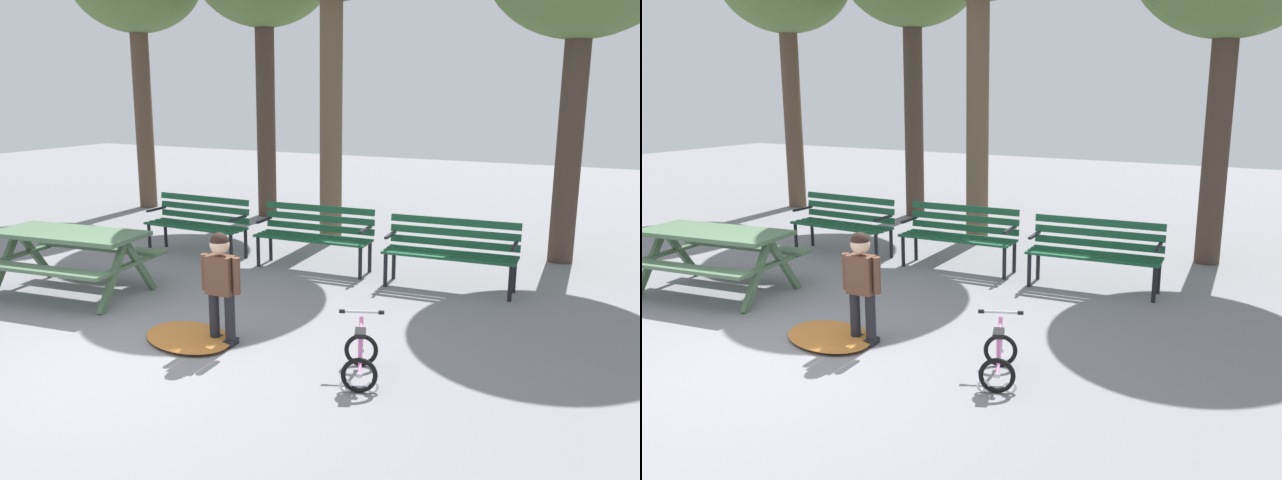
# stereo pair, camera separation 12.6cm
# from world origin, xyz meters

# --- Properties ---
(ground) EXTENTS (36.00, 36.00, 0.00)m
(ground) POSITION_xyz_m (0.00, 0.00, 0.00)
(ground) COLOR gray
(picnic_table) EXTENTS (1.95, 1.54, 0.79)m
(picnic_table) POSITION_xyz_m (-1.94, 1.36, 0.59)
(picnic_table) COLOR #4C6B4C
(picnic_table) RESTS_ON ground
(park_bench_far_left) EXTENTS (1.61, 0.49, 0.85)m
(park_bench_far_left) POSITION_xyz_m (-1.80, 3.63, 0.51)
(park_bench_far_left) COLOR #195133
(park_bench_far_left) RESTS_ON ground
(park_bench_left) EXTENTS (1.62, 0.54, 0.85)m
(park_bench_left) POSITION_xyz_m (0.09, 3.71, 0.51)
(park_bench_left) COLOR #195133
(park_bench_left) RESTS_ON ground
(park_bench_right) EXTENTS (1.63, 0.57, 0.85)m
(park_bench_right) POSITION_xyz_m (1.99, 3.65, 0.51)
(park_bench_right) COLOR #195133
(park_bench_right) RESTS_ON ground
(child_standing) EXTENTS (0.42, 0.19, 1.10)m
(child_standing) POSITION_xyz_m (0.56, 0.88, 0.65)
(child_standing) COLOR black
(child_standing) RESTS_ON ground
(kids_bicycle) EXTENTS (0.52, 0.63, 0.54)m
(kids_bicycle) POSITION_xyz_m (2.05, 0.77, 0.20)
(kids_bicycle) COLOR black
(kids_bicycle) RESTS_ON ground
(leaf_pile) EXTENTS (1.19, 0.99, 0.07)m
(leaf_pile) POSITION_xyz_m (0.21, 0.80, 0.04)
(leaf_pile) COLOR #B26B2D
(leaf_pile) RESTS_ON ground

